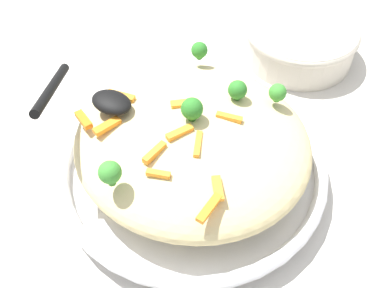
{
  "coord_description": "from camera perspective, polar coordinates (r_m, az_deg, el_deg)",
  "views": [
    {
      "loc": [
        -0.21,
        0.34,
        0.52
      ],
      "look_at": [
        0.0,
        0.0,
        0.07
      ],
      "focal_mm": 42.59,
      "sensor_mm": 36.0,
      "label": 1
    }
  ],
  "objects": [
    {
      "name": "carrot_piece_2",
      "position": [
        0.51,
        3.25,
        -5.56
      ],
      "size": [
        0.03,
        0.03,
        0.01
      ],
      "primitive_type": "cube",
      "rotation": [
        0.0,
        0.0,
        5.36
      ],
      "color": "orange",
      "rests_on": "pasta_mound"
    },
    {
      "name": "carrot_piece_3",
      "position": [
        0.57,
        4.67,
        3.33
      ],
      "size": [
        0.03,
        0.01,
        0.01
      ],
      "primitive_type": "cube",
      "rotation": [
        0.0,
        0.0,
        0.22
      ],
      "color": "orange",
      "rests_on": "pasta_mound"
    },
    {
      "name": "broccoli_floret_2",
      "position": [
        0.66,
        0.93,
        11.65
      ],
      "size": [
        0.02,
        0.02,
        0.03
      ],
      "color": "#296820",
      "rests_on": "pasta_mound"
    },
    {
      "name": "broccoli_floret_1",
      "position": [
        0.56,
        -0.11,
        4.39
      ],
      "size": [
        0.03,
        0.03,
        0.03
      ],
      "color": "#296820",
      "rests_on": "pasta_mound"
    },
    {
      "name": "carrot_piece_5",
      "position": [
        0.55,
        -1.44,
        1.37
      ],
      "size": [
        0.02,
        0.04,
        0.01
      ],
      "primitive_type": "cube",
      "rotation": [
        0.0,
        0.0,
        1.1
      ],
      "color": "orange",
      "rests_on": "pasta_mound"
    },
    {
      "name": "pasta_mound",
      "position": [
        0.6,
        0.0,
        0.32
      ],
      "size": [
        0.32,
        0.3,
        0.08
      ],
      "primitive_type": "ellipsoid",
      "color": "#DBC689",
      "rests_on": "serving_bowl"
    },
    {
      "name": "companion_bowl",
      "position": [
        0.85,
        13.43,
        12.55
      ],
      "size": [
        0.2,
        0.2,
        0.07
      ],
      "color": "beige",
      "rests_on": "ground_plane"
    },
    {
      "name": "carrot_piece_7",
      "position": [
        0.54,
        0.75,
        -0.0
      ],
      "size": [
        0.02,
        0.04,
        0.01
      ],
      "primitive_type": "cube",
      "rotation": [
        0.0,
        0.0,
        5.14
      ],
      "color": "orange",
      "rests_on": "pasta_mound"
    },
    {
      "name": "carrot_piece_4",
      "position": [
        0.49,
        2.16,
        -8.01
      ],
      "size": [
        0.01,
        0.04,
        0.01
      ],
      "primitive_type": "cube",
      "rotation": [
        0.0,
        0.0,
        1.54
      ],
      "color": "orange",
      "rests_on": "pasta_mound"
    },
    {
      "name": "broccoli_floret_4",
      "position": [
        0.51,
        -10.23,
        -3.55
      ],
      "size": [
        0.03,
        0.03,
        0.03
      ],
      "color": "#377928",
      "rests_on": "pasta_mound"
    },
    {
      "name": "serving_bowl",
      "position": [
        0.64,
        0.0,
        -2.88
      ],
      "size": [
        0.37,
        0.37,
        0.04
      ],
      "color": "silver",
      "rests_on": "ground_plane"
    },
    {
      "name": "ground_plane",
      "position": [
        0.66,
        0.0,
        -4.06
      ],
      "size": [
        2.4,
        2.4,
        0.0
      ],
      "primitive_type": "plane",
      "color": "beige"
    },
    {
      "name": "carrot_piece_8",
      "position": [
        0.58,
        -10.59,
        2.24
      ],
      "size": [
        0.02,
        0.04,
        0.01
      ],
      "primitive_type": "cube",
      "rotation": [
        0.0,
        0.0,
        1.26
      ],
      "color": "orange",
      "rests_on": "pasta_mound"
    },
    {
      "name": "carrot_piece_6",
      "position": [
        0.61,
        -8.89,
        5.94
      ],
      "size": [
        0.04,
        0.02,
        0.01
      ],
      "primitive_type": "cube",
      "rotation": [
        0.0,
        0.0,
        0.2
      ],
      "color": "orange",
      "rests_on": "pasta_mound"
    },
    {
      "name": "carrot_piece_1",
      "position": [
        0.59,
        -13.43,
        2.99
      ],
      "size": [
        0.03,
        0.02,
        0.01
      ],
      "primitive_type": "cube",
      "rotation": [
        0.0,
        0.0,
        5.87
      ],
      "color": "orange",
      "rests_on": "pasta_mound"
    },
    {
      "name": "broccoli_floret_3",
      "position": [
        0.6,
        5.72,
        6.74
      ],
      "size": [
        0.03,
        0.03,
        0.03
      ],
      "color": "#296820",
      "rests_on": "pasta_mound"
    },
    {
      "name": "broccoli_floret_0",
      "position": [
        0.61,
        10.67,
        6.34
      ],
      "size": [
        0.02,
        0.02,
        0.03
      ],
      "color": "#377928",
      "rests_on": "pasta_mound"
    },
    {
      "name": "carrot_piece_9",
      "position": [
        0.52,
        -4.25,
        -3.74
      ],
      "size": [
        0.03,
        0.02,
        0.01
      ],
      "primitive_type": "cube",
      "rotation": [
        0.0,
        0.0,
        3.48
      ],
      "color": "orange",
      "rests_on": "pasta_mound"
    },
    {
      "name": "carrot_piece_0",
      "position": [
        0.59,
        -1.1,
        5.04
      ],
      "size": [
        0.03,
        0.03,
        0.01
      ],
      "primitive_type": "cube",
      "rotation": [
        0.0,
        0.0,
        3.85
      ],
      "color": "orange",
      "rests_on": "pasta_mound"
    },
    {
      "name": "carrot_piece_10",
      "position": [
        0.54,
        -4.72,
        -1.08
      ],
      "size": [
        0.01,
        0.04,
        0.01
      ],
      "primitive_type": "cube",
      "rotation": [
        0.0,
        0.0,
        4.6
      ],
      "color": "orange",
      "rests_on": "pasta_mound"
    },
    {
      "name": "serving_spoon",
      "position": [
        0.59,
        -12.54,
        5.71
      ],
      "size": [
        0.13,
        0.13,
        0.06
      ],
      "color": "black",
      "rests_on": "pasta_mound"
    }
  ]
}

